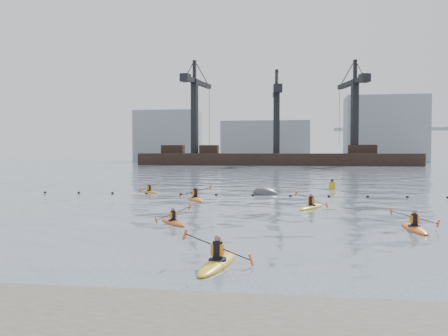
{
  "coord_description": "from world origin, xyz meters",
  "views": [
    {
      "loc": [
        4.12,
        -15.66,
        3.58
      ],
      "look_at": [
        0.95,
        6.37,
        2.8
      ],
      "focal_mm": 38.0,
      "sensor_mm": 36.0,
      "label": 1
    }
  ],
  "objects_px": {
    "kayaker_3": "(311,206)",
    "kayaker_4": "(414,228)",
    "mooring_buoy": "(266,195)",
    "nav_buoy": "(332,185)",
    "kayaker_0": "(173,222)",
    "kayaker_5": "(149,192)",
    "kayaker_1": "(218,262)",
    "kayaker_2": "(195,198)"
  },
  "relations": [
    {
      "from": "kayaker_3",
      "to": "kayaker_4",
      "type": "height_order",
      "value": "kayaker_3"
    },
    {
      "from": "mooring_buoy",
      "to": "nav_buoy",
      "type": "xyz_separation_m",
      "value": [
        5.92,
        6.89,
        0.36
      ]
    },
    {
      "from": "kayaker_0",
      "to": "kayaker_4",
      "type": "distance_m",
      "value": 11.4
    },
    {
      "from": "kayaker_4",
      "to": "mooring_buoy",
      "type": "xyz_separation_m",
      "value": [
        -7.66,
        16.73,
        -0.1
      ]
    },
    {
      "from": "kayaker_5",
      "to": "nav_buoy",
      "type": "height_order",
      "value": "nav_buoy"
    },
    {
      "from": "kayaker_1",
      "to": "kayaker_3",
      "type": "bearing_deg",
      "value": 85.32
    },
    {
      "from": "kayaker_1",
      "to": "kayaker_4",
      "type": "relative_size",
      "value": 1.04
    },
    {
      "from": "kayaker_5",
      "to": "mooring_buoy",
      "type": "distance_m",
      "value": 10.18
    },
    {
      "from": "kayaker_3",
      "to": "nav_buoy",
      "type": "height_order",
      "value": "kayaker_3"
    },
    {
      "from": "kayaker_2",
      "to": "kayaker_4",
      "type": "bearing_deg",
      "value": -68.14
    },
    {
      "from": "kayaker_0",
      "to": "kayaker_1",
      "type": "bearing_deg",
      "value": -102.54
    },
    {
      "from": "mooring_buoy",
      "to": "kayaker_0",
      "type": "bearing_deg",
      "value": -102.84
    },
    {
      "from": "kayaker_2",
      "to": "kayaker_4",
      "type": "relative_size",
      "value": 1.08
    },
    {
      "from": "kayaker_1",
      "to": "kayaker_2",
      "type": "xyz_separation_m",
      "value": [
        -4.77,
        19.67,
        0.01
      ]
    },
    {
      "from": "kayaker_2",
      "to": "nav_buoy",
      "type": "relative_size",
      "value": 3.06
    },
    {
      "from": "kayaker_0",
      "to": "kayaker_3",
      "type": "height_order",
      "value": "kayaker_3"
    },
    {
      "from": "kayaker_5",
      "to": "kayaker_0",
      "type": "bearing_deg",
      "value": -115.07
    },
    {
      "from": "kayaker_1",
      "to": "kayaker_3",
      "type": "distance_m",
      "value": 16.11
    },
    {
      "from": "kayaker_5",
      "to": "mooring_buoy",
      "type": "xyz_separation_m",
      "value": [
        10.17,
        -0.46,
        -0.09
      ]
    },
    {
      "from": "kayaker_5",
      "to": "kayaker_4",
      "type": "bearing_deg",
      "value": -89.9
    },
    {
      "from": "nav_buoy",
      "to": "kayaker_1",
      "type": "bearing_deg",
      "value": -100.94
    },
    {
      "from": "kayaker_1",
      "to": "kayaker_2",
      "type": "relative_size",
      "value": 0.96
    },
    {
      "from": "kayaker_5",
      "to": "nav_buoy",
      "type": "xyz_separation_m",
      "value": [
        16.09,
        6.44,
        0.27
      ]
    },
    {
      "from": "kayaker_3",
      "to": "kayaker_5",
      "type": "height_order",
      "value": "kayaker_3"
    },
    {
      "from": "kayaker_0",
      "to": "kayaker_3",
      "type": "relative_size",
      "value": 0.81
    },
    {
      "from": "kayaker_3",
      "to": "mooring_buoy",
      "type": "distance_m",
      "value": 9.56
    },
    {
      "from": "kayaker_4",
      "to": "kayaker_5",
      "type": "xyz_separation_m",
      "value": [
        -17.83,
        17.19,
        -0.01
      ]
    },
    {
      "from": "kayaker_1",
      "to": "kayaker_4",
      "type": "xyz_separation_m",
      "value": [
        7.85,
        7.96,
        -0.0
      ]
    },
    {
      "from": "kayaker_5",
      "to": "kayaker_1",
      "type": "bearing_deg",
      "value": -114.3
    },
    {
      "from": "kayaker_2",
      "to": "mooring_buoy",
      "type": "xyz_separation_m",
      "value": [
        4.95,
        5.02,
        -0.11
      ]
    },
    {
      "from": "nav_buoy",
      "to": "kayaker_2",
      "type": "bearing_deg",
      "value": -132.39
    },
    {
      "from": "kayaker_3",
      "to": "kayaker_0",
      "type": "bearing_deg",
      "value": -108.29
    },
    {
      "from": "kayaker_0",
      "to": "kayaker_2",
      "type": "xyz_separation_m",
      "value": [
        -1.22,
        11.38,
        0.02
      ]
    },
    {
      "from": "kayaker_0",
      "to": "kayaker_2",
      "type": "height_order",
      "value": "kayaker_2"
    },
    {
      "from": "kayaker_5",
      "to": "nav_buoy",
      "type": "relative_size",
      "value": 2.1
    },
    {
      "from": "kayaker_3",
      "to": "kayaker_5",
      "type": "bearing_deg",
      "value": 170.34
    },
    {
      "from": "kayaker_4",
      "to": "kayaker_1",
      "type": "bearing_deg",
      "value": 41.87
    },
    {
      "from": "kayaker_1",
      "to": "kayaker_4",
      "type": "bearing_deg",
      "value": 53.3
    },
    {
      "from": "kayaker_1",
      "to": "mooring_buoy",
      "type": "xyz_separation_m",
      "value": [
        0.19,
        24.69,
        -0.1
      ]
    },
    {
      "from": "kayaker_4",
      "to": "kayaker_5",
      "type": "distance_m",
      "value": 24.76
    },
    {
      "from": "kayaker_0",
      "to": "nav_buoy",
      "type": "xyz_separation_m",
      "value": [
        9.66,
        23.29,
        0.27
      ]
    },
    {
      "from": "kayaker_0",
      "to": "mooring_buoy",
      "type": "height_order",
      "value": "kayaker_0"
    }
  ]
}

